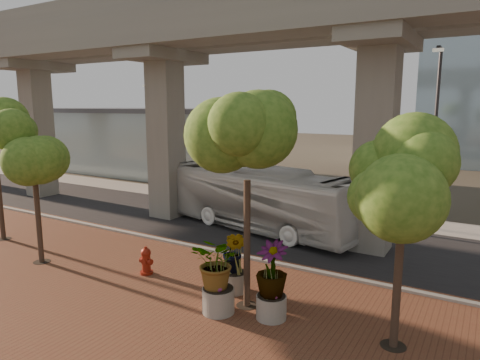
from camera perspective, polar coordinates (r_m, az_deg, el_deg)
The scene contains 17 objects.
ground at distance 21.23m, azimuth -0.48°, elevation -8.11°, with size 160.00×160.00×0.00m, color #373328.
brick_plaza at distance 15.42m, azimuth -16.65°, elevation -15.58°, with size 70.00×13.00×0.06m, color brown.
asphalt_road at distance 22.88m, azimuth 2.13°, elevation -6.72°, with size 90.00×8.00×0.04m, color black.
curb_strip at distance 19.61m, azimuth -3.55°, elevation -9.42°, with size 70.00×0.25×0.16m, color #9C9991.
far_sidewalk at distance 27.67m, azimuth 7.60°, elevation -3.85°, with size 90.00×3.00×0.06m, color #9C9991.
transit_viaduct at distance 21.94m, azimuth 2.25°, elevation 11.78°, with size 72.00×5.60×12.40m.
station_pavilion at distance 45.23m, azimuth -11.81°, elevation 5.43°, with size 23.00×13.00×6.30m.
transit_bus at distance 22.82m, azimuth 2.09°, elevation -2.51°, with size 2.80×11.94×3.33m, color silver.
fire_hydrant at distance 17.34m, azimuth -12.40°, elevation -10.48°, with size 0.55×0.50×1.11m.
planter_front at distance 13.67m, azimuth -2.95°, elevation -11.44°, with size 2.29×2.29×2.52m.
planter_right at distance 13.33m, azimuth 4.25°, elevation -12.20°, with size 2.30×2.30×2.46m.
planter_left at distance 15.17m, azimuth -0.78°, elevation -9.99°, with size 2.00×2.00×2.20m.
street_tree_near_west at distance 19.18m, azimuth -25.92°, elevation 3.49°, with size 3.31×3.31×6.22m.
street_tree_near_east at distance 13.22m, azimuth 0.98°, elevation 4.53°, with size 3.70×3.70×6.97m.
street_tree_far_east at distance 11.73m, azimuth 21.00°, elevation -0.95°, with size 3.39×3.39×5.99m.
streetlamp_west at distance 33.15m, azimuth -11.21°, elevation 6.55°, with size 0.40×1.18×8.12m.
streetlamp_east at distance 22.86m, azimuth 24.52°, elevation 5.99°, with size 0.46×1.33×9.19m.
Camera 1 is at (10.45, -17.28, 6.55)m, focal length 32.00 mm.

